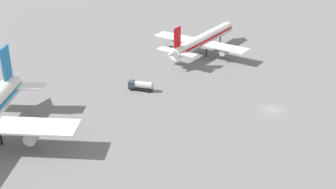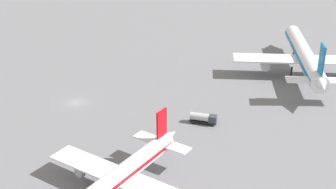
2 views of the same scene
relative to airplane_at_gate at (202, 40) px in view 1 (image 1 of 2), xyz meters
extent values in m
plane|color=slate|center=(-38.17, -17.73, -4.32)|extent=(288.00, 288.00, 0.00)
cylinder|color=white|center=(0.38, -0.21, 0.00)|extent=(30.42, 19.02, 3.60)
cone|color=white|center=(15.66, -8.67, 0.00)|extent=(4.81, 4.74, 3.42)
cone|color=white|center=(-14.90, 8.24, 0.54)|extent=(5.34, 4.70, 2.88)
cube|color=red|center=(0.38, -0.21, 0.27)|extent=(29.31, 18.45, 0.65)
cube|color=white|center=(-1.05, 0.58, -0.36)|extent=(19.66, 29.78, 0.32)
cylinder|color=#A5A8AD|center=(3.17, 8.21, -1.62)|extent=(4.69, 3.80, 1.98)
cylinder|color=#A5A8AD|center=(-5.27, -7.05, -1.62)|extent=(4.69, 3.80, 1.98)
cube|color=white|center=(-12.52, 6.93, 0.36)|extent=(8.60, 12.32, 0.26)
cube|color=red|center=(-12.52, 6.93, 4.69)|extent=(2.94, 1.86, 5.77)
cylinder|color=black|center=(10.42, -5.76, -3.06)|extent=(0.43, 0.43, 2.52)
cylinder|color=black|center=(-0.52, 3.58, -3.06)|extent=(0.43, 0.43, 2.52)
cylinder|color=black|center=(-3.31, -1.47, -3.06)|extent=(0.43, 0.43, 2.52)
cone|color=white|center=(-39.90, 43.84, 2.06)|extent=(5.95, 3.85, 3.78)
cylinder|color=#A5A8AD|center=(-60.53, 32.17, -0.78)|extent=(5.62, 2.66, 2.60)
cube|color=white|center=(-43.47, 43.80, 1.82)|extent=(4.03, 16.37, 0.34)
cube|color=#1972B2|center=(-43.47, 43.80, 7.49)|extent=(4.13, 0.56, 7.56)
cylinder|color=black|center=(-59.32, 39.84, -2.67)|extent=(0.57, 0.57, 3.31)
cube|color=black|center=(-29.79, 15.10, -3.77)|extent=(3.07, 6.55, 0.30)
cube|color=#333842|center=(-29.36, 17.30, -2.82)|extent=(2.21, 2.13, 1.60)
cube|color=#3F596B|center=(-29.21, 18.10, -2.50)|extent=(1.58, 0.39, 0.90)
cylinder|color=#B7B7BC|center=(-29.97, 14.21, -2.72)|extent=(2.63, 4.76, 1.80)
cylinder|color=black|center=(-30.30, 17.44, -3.92)|extent=(0.45, 0.84, 0.80)
cylinder|color=black|center=(-28.44, 17.08, -3.92)|extent=(0.45, 0.84, 0.80)
cylinder|color=black|center=(-31.15, 13.11, -3.92)|extent=(0.45, 0.84, 0.80)
cylinder|color=black|center=(-29.28, 12.75, -3.92)|extent=(0.45, 0.84, 0.80)
camera|label=1|loc=(-139.94, -2.04, 45.91)|focal=50.37mm
camera|label=2|loc=(69.55, 14.97, 49.93)|focal=51.02mm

